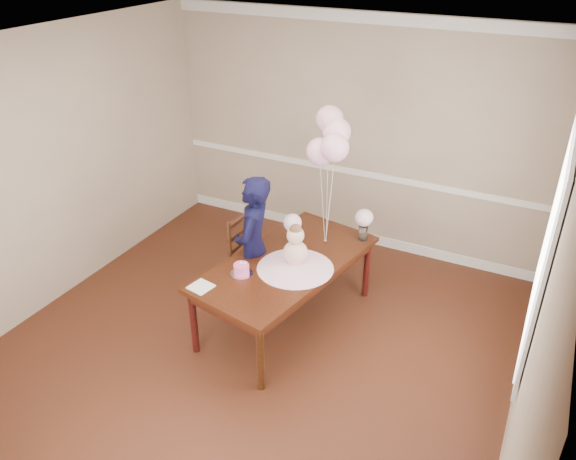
% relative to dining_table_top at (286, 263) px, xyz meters
% --- Properties ---
extents(floor, '(4.50, 5.00, 0.00)m').
position_rel_dining_table_top_xyz_m(floor, '(-0.09, -0.64, -0.68)').
color(floor, '#34170D').
rests_on(floor, ground).
extents(ceiling, '(4.50, 5.00, 0.02)m').
position_rel_dining_table_top_xyz_m(ceiling, '(-0.09, -0.64, 2.02)').
color(ceiling, silver).
rests_on(ceiling, wall_back).
extents(wall_back, '(4.50, 0.02, 2.70)m').
position_rel_dining_table_top_xyz_m(wall_back, '(-0.09, 1.86, 0.67)').
color(wall_back, tan).
rests_on(wall_back, floor).
extents(wall_left, '(0.02, 5.00, 2.70)m').
position_rel_dining_table_top_xyz_m(wall_left, '(-2.34, -0.64, 0.67)').
color(wall_left, tan).
rests_on(wall_left, floor).
extents(wall_right, '(0.02, 5.00, 2.70)m').
position_rel_dining_table_top_xyz_m(wall_right, '(2.16, -0.64, 0.67)').
color(wall_right, tan).
rests_on(wall_right, floor).
extents(chair_rail_trim, '(4.50, 0.02, 0.07)m').
position_rel_dining_table_top_xyz_m(chair_rail_trim, '(-0.09, 1.85, 0.22)').
color(chair_rail_trim, white).
rests_on(chair_rail_trim, wall_back).
extents(crown_molding, '(4.50, 0.02, 0.12)m').
position_rel_dining_table_top_xyz_m(crown_molding, '(-0.09, 1.85, 1.95)').
color(crown_molding, white).
rests_on(crown_molding, wall_back).
extents(baseboard_trim, '(4.50, 0.02, 0.12)m').
position_rel_dining_table_top_xyz_m(baseboard_trim, '(-0.09, 1.85, -0.62)').
color(baseboard_trim, white).
rests_on(baseboard_trim, floor).
extents(window_frame, '(0.02, 1.66, 1.56)m').
position_rel_dining_table_top_xyz_m(window_frame, '(2.14, -0.14, 0.87)').
color(window_frame, silver).
rests_on(window_frame, wall_right).
extents(window_blinds, '(0.01, 1.50, 1.40)m').
position_rel_dining_table_top_xyz_m(window_blinds, '(2.12, -0.14, 0.87)').
color(window_blinds, white).
rests_on(window_blinds, wall_right).
extents(dining_table_top, '(1.27, 2.01, 0.05)m').
position_rel_dining_table_top_xyz_m(dining_table_top, '(0.00, 0.00, 0.00)').
color(dining_table_top, black).
rests_on(dining_table_top, table_leg_fl).
extents(table_apron, '(1.16, 1.90, 0.09)m').
position_rel_dining_table_top_xyz_m(table_apron, '(0.00, 0.00, -0.07)').
color(table_apron, black).
rests_on(table_apron, table_leg_fl).
extents(table_leg_fl, '(0.08, 0.08, 0.65)m').
position_rel_dining_table_top_xyz_m(table_leg_fl, '(-0.55, -0.77, -0.35)').
color(table_leg_fl, black).
rests_on(table_leg_fl, floor).
extents(table_leg_fr, '(0.08, 0.08, 0.65)m').
position_rel_dining_table_top_xyz_m(table_leg_fr, '(0.22, -0.92, -0.35)').
color(table_leg_fr, black).
rests_on(table_leg_fr, floor).
extents(table_leg_bl, '(0.08, 0.08, 0.65)m').
position_rel_dining_table_top_xyz_m(table_leg_bl, '(-0.22, 0.92, -0.35)').
color(table_leg_bl, black).
rests_on(table_leg_bl, floor).
extents(table_leg_br, '(0.08, 0.08, 0.65)m').
position_rel_dining_table_top_xyz_m(table_leg_br, '(0.55, 0.77, -0.35)').
color(table_leg_br, black).
rests_on(table_leg_br, floor).
extents(baby_skirt, '(0.83, 0.83, 0.09)m').
position_rel_dining_table_top_xyz_m(baby_skirt, '(0.13, -0.07, 0.07)').
color(baby_skirt, '#FAB8D9').
rests_on(baby_skirt, dining_table_top).
extents(baby_torso, '(0.22, 0.22, 0.22)m').
position_rel_dining_table_top_xyz_m(baby_torso, '(0.13, -0.07, 0.19)').
color(baby_torso, pink).
rests_on(baby_torso, baby_skirt).
extents(baby_head, '(0.16, 0.16, 0.16)m').
position_rel_dining_table_top_xyz_m(baby_head, '(0.13, -0.07, 0.37)').
color(baby_head, beige).
rests_on(baby_head, baby_torso).
extents(baby_hair, '(0.11, 0.11, 0.11)m').
position_rel_dining_table_top_xyz_m(baby_hair, '(0.13, -0.07, 0.43)').
color(baby_hair, brown).
rests_on(baby_hair, baby_head).
extents(cake_platter, '(0.24, 0.24, 0.01)m').
position_rel_dining_table_top_xyz_m(cake_platter, '(-0.26, -0.38, 0.03)').
color(cake_platter, silver).
rests_on(cake_platter, dining_table_top).
extents(birthday_cake, '(0.16, 0.16, 0.09)m').
position_rel_dining_table_top_xyz_m(birthday_cake, '(-0.26, -0.38, 0.08)').
color(birthday_cake, '#FF509A').
rests_on(birthday_cake, cake_platter).
extents(cake_flower_a, '(0.03, 0.03, 0.03)m').
position_rel_dining_table_top_xyz_m(cake_flower_a, '(-0.26, -0.38, 0.14)').
color(cake_flower_a, white).
rests_on(cake_flower_a, birthday_cake).
extents(cake_flower_b, '(0.03, 0.03, 0.03)m').
position_rel_dining_table_top_xyz_m(cake_flower_b, '(-0.23, -0.37, 0.14)').
color(cake_flower_b, silver).
rests_on(cake_flower_b, birthday_cake).
extents(rose_vase_near, '(0.11, 0.11, 0.15)m').
position_rel_dining_table_top_xyz_m(rose_vase_near, '(-0.09, 0.30, 0.10)').
color(rose_vase_near, white).
rests_on(rose_vase_near, dining_table_top).
extents(roses_near, '(0.18, 0.18, 0.18)m').
position_rel_dining_table_top_xyz_m(roses_near, '(-0.09, 0.30, 0.27)').
color(roses_near, silver).
rests_on(roses_near, rose_vase_near).
extents(rose_vase_far, '(0.11, 0.11, 0.15)m').
position_rel_dining_table_top_xyz_m(rose_vase_far, '(0.50, 0.71, 0.10)').
color(rose_vase_far, silver).
rests_on(rose_vase_far, dining_table_top).
extents(roses_far, '(0.18, 0.18, 0.18)m').
position_rel_dining_table_top_xyz_m(roses_far, '(0.50, 0.71, 0.27)').
color(roses_far, silver).
rests_on(roses_far, rose_vase_far).
extents(napkin, '(0.22, 0.22, 0.01)m').
position_rel_dining_table_top_xyz_m(napkin, '(-0.47, -0.72, 0.03)').
color(napkin, white).
rests_on(napkin, dining_table_top).
extents(balloon_weight, '(0.04, 0.04, 0.02)m').
position_rel_dining_table_top_xyz_m(balloon_weight, '(0.19, 0.49, 0.03)').
color(balloon_weight, '#B3B3B8').
rests_on(balloon_weight, dining_table_top).
extents(balloon_a, '(0.26, 0.26, 0.26)m').
position_rel_dining_table_top_xyz_m(balloon_a, '(0.10, 0.51, 0.96)').
color(balloon_a, '#FFB4DB').
rests_on(balloon_a, balloon_ribbon_a).
extents(balloon_b, '(0.26, 0.26, 0.26)m').
position_rel_dining_table_top_xyz_m(balloon_b, '(0.27, 0.42, 1.05)').
color(balloon_b, '#FFB4D2').
rests_on(balloon_b, balloon_ribbon_b).
extents(balloon_c, '(0.26, 0.26, 0.26)m').
position_rel_dining_table_top_xyz_m(balloon_c, '(0.22, 0.58, 1.15)').
color(balloon_c, '#FEB4D4').
rests_on(balloon_c, balloon_ribbon_c).
extents(balloon_d, '(0.26, 0.26, 0.26)m').
position_rel_dining_table_top_xyz_m(balloon_d, '(0.14, 0.61, 1.24)').
color(balloon_d, '#E09FB7').
rests_on(balloon_d, balloon_ribbon_d).
extents(balloon_ribbon_a, '(0.08, 0.02, 0.78)m').
position_rel_dining_table_top_xyz_m(balloon_ribbon_a, '(0.14, 0.50, 0.43)').
color(balloon_ribbon_a, white).
rests_on(balloon_ribbon_a, balloon_weight).
extents(balloon_ribbon_b, '(0.09, 0.07, 0.87)m').
position_rel_dining_table_top_xyz_m(balloon_ribbon_b, '(0.23, 0.46, 0.47)').
color(balloon_ribbon_b, white).
rests_on(balloon_ribbon_b, balloon_weight).
extents(balloon_ribbon_c, '(0.04, 0.08, 0.97)m').
position_rel_dining_table_top_xyz_m(balloon_ribbon_c, '(0.21, 0.53, 0.52)').
color(balloon_ribbon_c, white).
rests_on(balloon_ribbon_c, balloon_weight).
extents(balloon_ribbon_d, '(0.06, 0.11, 1.06)m').
position_rel_dining_table_top_xyz_m(balloon_ribbon_d, '(0.16, 0.55, 0.57)').
color(balloon_ribbon_d, white).
rests_on(balloon_ribbon_d, balloon_weight).
extents(dining_chair_seat, '(0.40, 0.40, 0.04)m').
position_rel_dining_table_top_xyz_m(dining_chair_seat, '(-0.50, 0.25, -0.27)').
color(dining_chair_seat, '#311D0D').
rests_on(dining_chair_seat, chair_leg_fl).
extents(chair_leg_fl, '(0.04, 0.04, 0.39)m').
position_rel_dining_table_top_xyz_m(chair_leg_fl, '(-0.66, 0.09, -0.49)').
color(chair_leg_fl, '#3D1710').
rests_on(chair_leg_fl, floor).
extents(chair_leg_fr, '(0.04, 0.04, 0.39)m').
position_rel_dining_table_top_xyz_m(chair_leg_fr, '(-0.34, 0.08, -0.49)').
color(chair_leg_fr, '#3C1510').
rests_on(chair_leg_fr, floor).
extents(chair_leg_bl, '(0.04, 0.04, 0.39)m').
position_rel_dining_table_top_xyz_m(chair_leg_bl, '(-0.66, 0.41, -0.49)').
color(chair_leg_bl, '#3C1C10').
rests_on(chair_leg_bl, floor).
extents(chair_leg_br, '(0.04, 0.04, 0.39)m').
position_rel_dining_table_top_xyz_m(chair_leg_br, '(-0.34, 0.40, -0.49)').
color(chair_leg_br, '#3A1610').
rests_on(chair_leg_br, floor).
extents(chair_back_post_l, '(0.04, 0.04, 0.50)m').
position_rel_dining_table_top_xyz_m(chair_back_post_l, '(-0.68, 0.09, -0.01)').
color(chair_back_post_l, '#3A1F0F').
rests_on(chair_back_post_l, dining_chair_seat).
extents(chair_back_post_r, '(0.04, 0.04, 0.50)m').
position_rel_dining_table_top_xyz_m(chair_back_post_r, '(-0.68, 0.41, -0.01)').
color(chair_back_post_r, '#33160E').
rests_on(chair_back_post_r, dining_chair_seat).
extents(chair_slat_low, '(0.03, 0.36, 0.04)m').
position_rel_dining_table_top_xyz_m(chair_slat_low, '(-0.68, 0.25, -0.12)').
color(chair_slat_low, '#371A0F').
rests_on(chair_slat_low, dining_chair_seat).
extents(chair_slat_mid, '(0.03, 0.36, 0.04)m').
position_rel_dining_table_top_xyz_m(chair_slat_mid, '(-0.68, 0.25, 0.02)').
color(chair_slat_mid, '#32180D').
rests_on(chair_slat_mid, dining_chair_seat).
extents(chair_slat_top, '(0.03, 0.36, 0.04)m').
position_rel_dining_table_top_xyz_m(chair_slat_top, '(-0.68, 0.25, 0.16)').
color(chair_slat_top, '#3B1B10').
rests_on(chair_slat_top, dining_chair_seat).
extents(woman, '(0.47, 0.60, 1.48)m').
position_rel_dining_table_top_xyz_m(woman, '(-0.36, 0.02, 0.06)').
color(woman, black).
rests_on(woman, floor).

